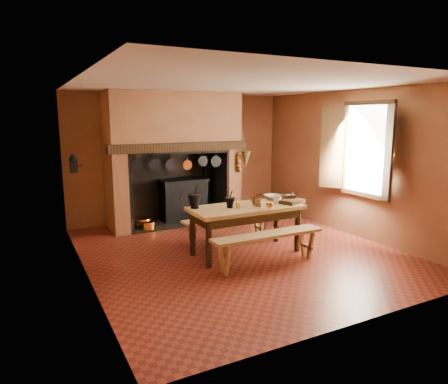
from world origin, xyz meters
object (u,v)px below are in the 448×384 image
coffee_grinder (257,201)px  mixing_bowl (273,197)px  wicker_basket (288,198)px  work_table (246,214)px  bench_front (268,242)px  iron_range (184,199)px

coffee_grinder → mixing_bowl: (0.51, 0.25, -0.03)m
wicker_basket → coffee_grinder: bearing=-162.9°
work_table → coffee_grinder: size_ratio=10.73×
bench_front → wicker_basket: (0.85, 0.64, 0.50)m
iron_range → work_table: bearing=-87.8°
work_table → coffee_grinder: coffee_grinder is taller
iron_range → bench_front: 3.25m
coffee_grinder → wicker_basket: size_ratio=0.67×
bench_front → mixing_bowl: size_ratio=5.96×
bench_front → mixing_bowl: (0.74, 0.95, 0.47)m
bench_front → coffee_grinder: bearing=72.2°
mixing_bowl → work_table: bearing=-159.0°
work_table → wicker_basket: (0.85, -0.02, 0.20)m
mixing_bowl → iron_range: bearing=110.0°
iron_range → mixing_bowl: bearing=-70.0°
work_table → bench_front: work_table is taller
bench_front → coffee_grinder: coffee_grinder is taller
coffee_grinder → work_table: bearing=-148.3°
work_table → bench_front: (0.00, -0.67, -0.30)m
work_table → bench_front: size_ratio=1.02×
bench_front → iron_range: bearing=91.7°
iron_range → work_table: 2.59m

